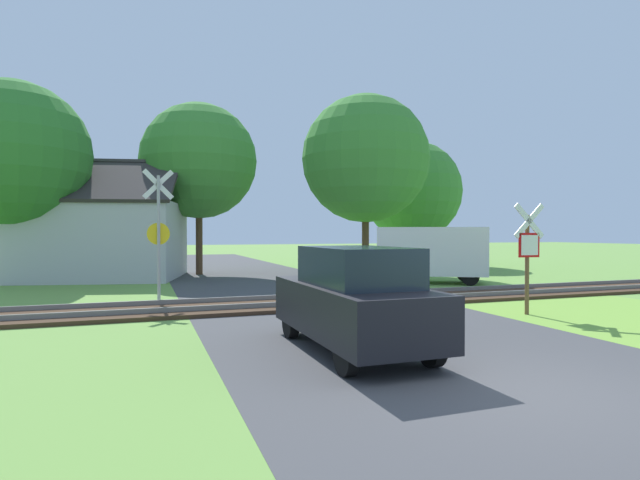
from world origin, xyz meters
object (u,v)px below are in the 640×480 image
object	(u,v)px
crossing_sign_far	(158,228)
tree_right	(366,159)
stop_sign_near	(528,251)
tree_left	(14,154)
tree_far	(412,191)
house	(101,237)
mail_truck	(426,252)
parked_car	(354,299)
tree_center	(199,161)

from	to	relation	value
crossing_sign_far	tree_right	distance (m)	12.94
stop_sign_near	tree_left	bearing A→B (deg)	-40.98
tree_far	crossing_sign_far	bearing A→B (deg)	-140.74
tree_far	tree_left	world-z (taller)	tree_left
stop_sign_near	house	distance (m)	17.79
tree_right	mail_truck	xyz separation A→B (m)	(0.31, -5.12, -4.43)
crossing_sign_far	parked_car	distance (m)	7.97
crossing_sign_far	tree_center	distance (m)	10.38
crossing_sign_far	parked_car	xyz separation A→B (m)	(2.95, -7.29, -1.26)
house	parked_car	xyz separation A→B (m)	(5.13, -16.26, -0.94)
crossing_sign_far	mail_truck	xyz separation A→B (m)	(10.30, 2.33, -0.92)
stop_sign_near	tree_center	world-z (taller)	tree_center
tree_right	tree_left	bearing A→B (deg)	179.84
stop_sign_near	tree_far	bearing A→B (deg)	-109.78
tree_center	tree_right	bearing A→B (deg)	-15.29
tree_center	tree_right	xyz separation A→B (m)	(7.84, -2.14, 0.19)
stop_sign_near	tree_right	size ratio (longest dim) A/B	0.31
tree_center	house	bearing A→B (deg)	-171.77
mail_truck	parked_car	world-z (taller)	mail_truck
crossing_sign_far	parked_car	bearing A→B (deg)	-72.94
crossing_sign_far	mail_truck	size ratio (longest dim) A/B	0.74
parked_car	mail_truck	bearing A→B (deg)	52.18
house	parked_car	size ratio (longest dim) A/B	2.03
crossing_sign_far	house	distance (m)	9.23
parked_car	tree_far	bearing A→B (deg)	57.16
tree_far	house	bearing A→B (deg)	-167.76
crossing_sign_far	house	size ratio (longest dim) A/B	0.47
crossing_sign_far	tree_center	world-z (taller)	tree_center
tree_far	tree_left	xyz separation A→B (m)	(-20.91, -5.36, 0.44)
crossing_sign_far	parked_car	world-z (taller)	crossing_sign_far
tree_far	mail_truck	xyz separation A→B (m)	(-5.43, -10.53, -3.45)
house	tree_far	bearing A→B (deg)	25.15
tree_left	tree_right	size ratio (longest dim) A/B	0.91
crossing_sign_far	house	bearing A→B (deg)	98.67
tree_far	parked_car	distance (m)	24.15
crossing_sign_far	mail_truck	world-z (taller)	crossing_sign_far
mail_truck	house	bearing A→B (deg)	91.00
tree_left	tree_center	distance (m)	7.63
tree_far	tree_right	bearing A→B (deg)	-136.73
tree_far	tree_left	size ratio (longest dim) A/B	0.98
tree_far	tree_center	distance (m)	13.99
tree_far	mail_truck	size ratio (longest dim) A/B	1.51
stop_sign_near	parked_car	distance (m)	5.95
tree_left	parked_car	distance (m)	17.40
tree_left	tree_far	bearing A→B (deg)	14.38
tree_center	stop_sign_near	bearing A→B (deg)	-66.82
stop_sign_near	crossing_sign_far	distance (m)	10.01
crossing_sign_far	tree_center	size ratio (longest dim) A/B	0.47
house	mail_truck	distance (m)	14.14
house	tree_center	size ratio (longest dim) A/B	0.98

